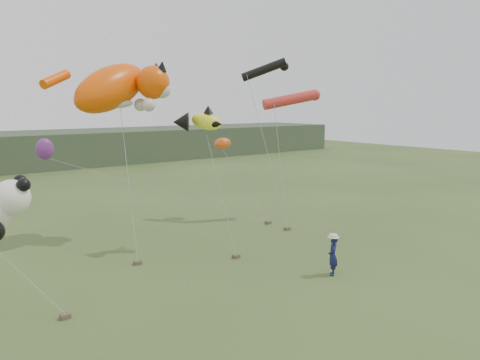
{
  "coord_description": "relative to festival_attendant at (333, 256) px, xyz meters",
  "views": [
    {
      "loc": [
        -13.68,
        -13.77,
        7.3
      ],
      "look_at": [
        -0.68,
        3.0,
        3.86
      ],
      "focal_mm": 35.0,
      "sensor_mm": 36.0,
      "label": 1
    }
  ],
  "objects": [
    {
      "name": "ground",
      "position": [
        -1.29,
        0.96,
        -0.86
      ],
      "size": [
        120.0,
        120.0,
        0.0
      ],
      "primitive_type": "plane",
      "color": "#385123",
      "rests_on": "ground"
    },
    {
      "name": "tube_kites",
      "position": [
        5.64,
        9.13,
        7.43
      ],
      "size": [
        4.25,
        3.51,
        3.25
      ],
      "color": "black",
      "rests_on": "ground"
    },
    {
      "name": "festival_attendant",
      "position": [
        0.0,
        0.0,
        0.0
      ],
      "size": [
        0.74,
        0.72,
        1.72
      ],
      "primitive_type": "imported",
      "rotation": [
        0.0,
        0.0,
        3.86
      ],
      "color": "#121946",
      "rests_on": "ground"
    },
    {
      "name": "misc_kites",
      "position": [
        -3.29,
        13.59,
        3.93
      ],
      "size": [
        11.12,
        4.16,
        1.23
      ],
      "color": "#F75917",
      "rests_on": "ground"
    },
    {
      "name": "fish_kite",
      "position": [
        -2.44,
        6.82,
        5.61
      ],
      "size": [
        2.73,
        1.77,
        1.37
      ],
      "color": "#FFFC29",
      "rests_on": "ground"
    },
    {
      "name": "sandbag_anchors",
      "position": [
        -2.27,
        5.68,
        -0.78
      ],
      "size": [
        14.38,
        5.71,
        0.17
      ],
      "color": "brown",
      "rests_on": "ground"
    },
    {
      "name": "cat_kite",
      "position": [
        -4.59,
        10.93,
        7.32
      ],
      "size": [
        6.35,
        3.81,
        3.76
      ],
      "color": "#EF4E03",
      "rests_on": "ground"
    }
  ]
}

